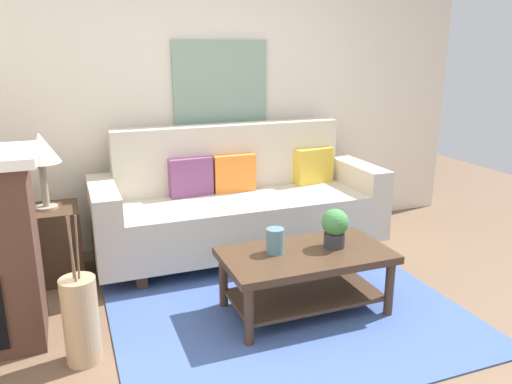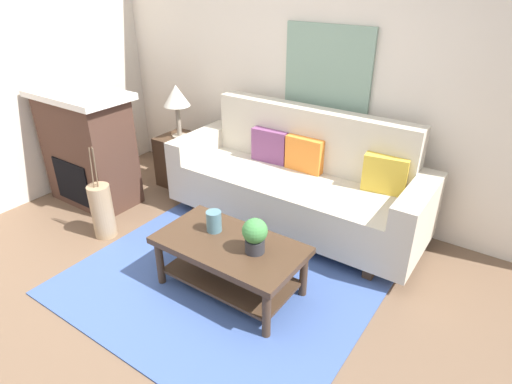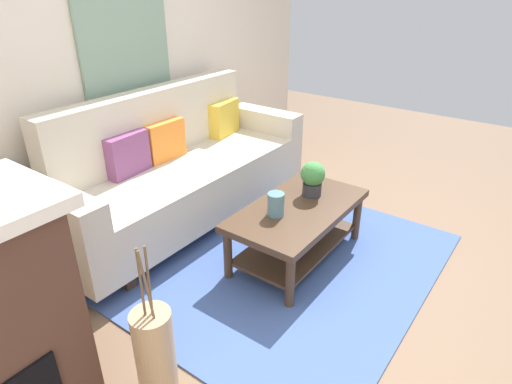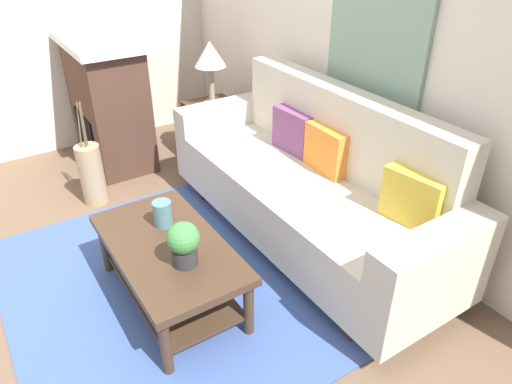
{
  "view_description": "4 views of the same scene",
  "coord_description": "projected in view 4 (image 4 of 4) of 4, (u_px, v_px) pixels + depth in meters",
  "views": [
    {
      "loc": [
        -1.28,
        -2.33,
        1.71
      ],
      "look_at": [
        0.04,
        1.1,
        0.66
      ],
      "focal_mm": 35.36,
      "sensor_mm": 36.0,
      "label": 1
    },
    {
      "loc": [
        1.75,
        -1.64,
        2.21
      ],
      "look_at": [
        0.11,
        0.74,
        0.7
      ],
      "focal_mm": 30.17,
      "sensor_mm": 36.0,
      "label": 2
    },
    {
      "loc": [
        -2.25,
        -0.96,
        1.91
      ],
      "look_at": [
        0.09,
        0.75,
        0.45
      ],
      "focal_mm": 30.62,
      "sensor_mm": 36.0,
      "label": 3
    },
    {
      "loc": [
        2.25,
        -0.37,
        2.11
      ],
      "look_at": [
        0.08,
        1.03,
        0.56
      ],
      "focal_mm": 33.2,
      "sensor_mm": 36.0,
      "label": 4
    }
  ],
  "objects": [
    {
      "name": "couch",
      "position": [
        310.0,
        186.0,
        3.33
      ],
      "size": [
        2.4,
        0.84,
        1.08
      ],
      "color": "beige",
      "rests_on": "ground_plane"
    },
    {
      "name": "wall_back",
      "position": [
        378.0,
        42.0,
        3.14
      ],
      "size": [
        5.0,
        0.1,
        2.7
      ],
      "primitive_type": "cube",
      "color": "beige",
      "rests_on": "ground_plane"
    },
    {
      "name": "side_table",
      "position": [
        214.0,
        132.0,
        4.5
      ],
      "size": [
        0.44,
        0.44,
        0.56
      ],
      "primitive_type": "cube",
      "color": "#422D1E",
      "rests_on": "ground_plane"
    },
    {
      "name": "throw_pillow_mustard",
      "position": [
        413.0,
        198.0,
        2.71
      ],
      "size": [
        0.37,
        0.17,
        0.32
      ],
      "primitive_type": "cube",
      "rotation": [
        0.0,
        0.0,
        0.15
      ],
      "color": "gold",
      "rests_on": "couch"
    },
    {
      "name": "area_rug",
      "position": [
        181.0,
        281.0,
        3.11
      ],
      "size": [
        2.27,
        2.08,
        0.01
      ],
      "primitive_type": "cube",
      "color": "#3D5693",
      "rests_on": "ground_plane"
    },
    {
      "name": "tabletop_vase",
      "position": [
        163.0,
        214.0,
        2.88
      ],
      "size": [
        0.12,
        0.12,
        0.16
      ],
      "primitive_type": "cylinder",
      "color": "slate",
      "rests_on": "coffee_table"
    },
    {
      "name": "floor_vase_branch_a",
      "position": [
        82.0,
        126.0,
        3.6
      ],
      "size": [
        0.02,
        0.02,
        0.36
      ],
      "primitive_type": "cylinder",
      "rotation": [
        -0.02,
        0.04,
        0.0
      ],
      "color": "brown",
      "rests_on": "floor_vase"
    },
    {
      "name": "floor_vase_branch_c",
      "position": [
        79.0,
        125.0,
        3.61
      ],
      "size": [
        0.02,
        0.05,
        0.36
      ],
      "primitive_type": "cylinder",
      "rotation": [
        -0.09,
        -0.03,
        0.0
      ],
      "color": "brown",
      "rests_on": "floor_vase"
    },
    {
      "name": "ground_plane",
      "position": [
        106.0,
        312.0,
        2.88
      ],
      "size": [
        9.0,
        9.0,
        0.0
      ],
      "primitive_type": "plane",
      "color": "brown"
    },
    {
      "name": "framed_painting",
      "position": [
        376.0,
        36.0,
        3.04
      ],
      "size": [
        0.85,
        0.03,
        0.74
      ],
      "primitive_type": "cube",
      "color": "gray"
    },
    {
      "name": "fireplace",
      "position": [
        109.0,
        102.0,
        4.32
      ],
      "size": [
        1.02,
        0.58,
        1.16
      ],
      "color": "#472D23",
      "rests_on": "ground_plane"
    },
    {
      "name": "throw_pillow_orange",
      "position": [
        327.0,
        150.0,
        3.26
      ],
      "size": [
        0.36,
        0.13,
        0.32
      ],
      "primitive_type": "cube",
      "rotation": [
        0.0,
        0.0,
        -0.02
      ],
      "color": "orange",
      "rests_on": "couch"
    },
    {
      "name": "potted_plant_tabletop",
      "position": [
        184.0,
        243.0,
        2.53
      ],
      "size": [
        0.18,
        0.18,
        0.26
      ],
      "color": "#2D2D33",
      "rests_on": "coffee_table"
    },
    {
      "name": "floor_vase",
      "position": [
        92.0,
        175.0,
        3.84
      ],
      "size": [
        0.2,
        0.2,
        0.51
      ],
      "primitive_type": "cylinder",
      "color": "tan",
      "rests_on": "ground_plane"
    },
    {
      "name": "table_lamp",
      "position": [
        210.0,
        57.0,
        4.14
      ],
      "size": [
        0.28,
        0.28,
        0.57
      ],
      "color": "gray",
      "rests_on": "side_table"
    },
    {
      "name": "throw_pillow_plum",
      "position": [
        294.0,
        131.0,
        3.53
      ],
      "size": [
        0.37,
        0.14,
        0.32
      ],
      "primitive_type": "cube",
      "rotation": [
        0.0,
        0.0,
        0.07
      ],
      "color": "#7A4270",
      "rests_on": "couch"
    },
    {
      "name": "coffee_table",
      "position": [
        169.0,
        260.0,
        2.81
      ],
      "size": [
        1.1,
        0.6,
        0.43
      ],
      "color": "#422D1E",
      "rests_on": "ground_plane"
    },
    {
      "name": "wall_left",
      "position": [
        47.0,
        7.0,
        4.25
      ],
      "size": [
        0.1,
        5.0,
        2.7
      ],
      "primitive_type": "cube",
      "color": "beige",
      "rests_on": "ground_plane"
    },
    {
      "name": "floor_vase_branch_b",
      "position": [
        84.0,
        124.0,
        3.63
      ],
      "size": [
        0.02,
        0.02,
        0.36
      ],
      "primitive_type": "cylinder",
      "rotation": [
        -0.02,
        0.02,
        0.0
      ],
      "color": "brown",
      "rests_on": "floor_vase"
    }
  ]
}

